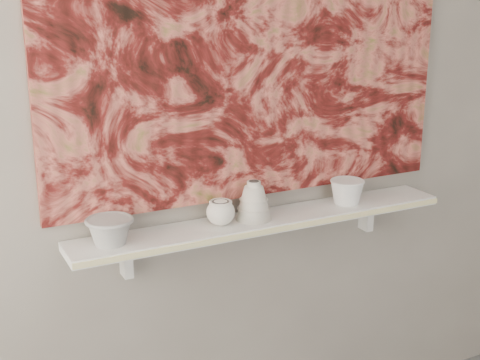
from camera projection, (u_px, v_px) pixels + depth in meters
wall_back at (254, 94)px, 2.30m from camera, size 3.60×0.00×3.60m
shelf at (265, 221)px, 2.34m from camera, size 1.40×0.18×0.03m
shelf_stripe at (279, 229)px, 2.26m from camera, size 1.40×0.01×0.02m
bracket_left at (126, 259)px, 2.21m from camera, size 0.03×0.06×0.12m
bracket_right at (366, 215)px, 2.63m from camera, size 0.03×0.06×0.12m
painting at (256, 38)px, 2.24m from camera, size 1.50×0.02×1.10m
house_motif at (362, 118)px, 2.51m from camera, size 0.09×0.00×0.08m
bowl_grey at (110, 230)px, 2.09m from camera, size 0.20×0.20×0.09m
cup_cream at (221, 212)px, 2.25m from camera, size 0.12×0.12×0.09m
bell_vessel at (254, 200)px, 2.30m from camera, size 0.15×0.15×0.14m
bowl_white at (347, 191)px, 2.48m from camera, size 0.14×0.14×0.09m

